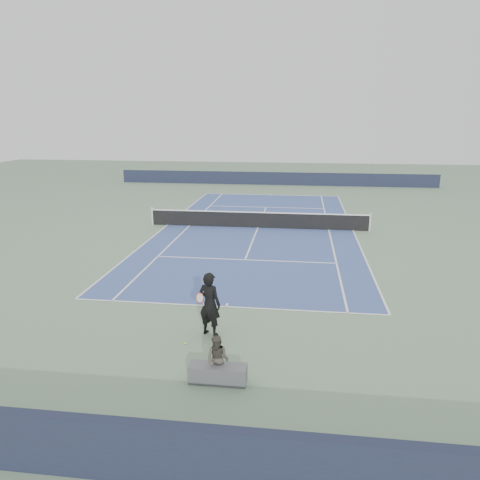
# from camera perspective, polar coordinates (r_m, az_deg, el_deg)

# --- Properties ---
(ground) EXTENTS (80.00, 80.00, 0.00)m
(ground) POSITION_cam_1_polar(r_m,az_deg,el_deg) (27.52, 2.20, 1.49)
(ground) COLOR slate
(court_surface) EXTENTS (10.97, 23.77, 0.01)m
(court_surface) POSITION_cam_1_polar(r_m,az_deg,el_deg) (27.52, 2.20, 1.50)
(court_surface) COLOR #3A4F8A
(court_surface) RESTS_ON ground
(tennis_net) EXTENTS (12.90, 0.10, 1.07)m
(tennis_net) POSITION_cam_1_polar(r_m,az_deg,el_deg) (27.41, 2.21, 2.52)
(tennis_net) COLOR silver
(tennis_net) RESTS_ON ground
(windscreen_far) EXTENTS (30.00, 0.25, 1.20)m
(windscreen_far) POSITION_cam_1_polar(r_m,az_deg,el_deg) (44.99, 4.32, 7.48)
(windscreen_far) COLOR black
(windscreen_far) RESTS_ON ground
(windscreen_near) EXTENTS (30.00, 0.25, 1.20)m
(windscreen_near) POSITION_cam_1_polar(r_m,az_deg,el_deg) (9.23, -10.32, -24.15)
(windscreen_near) COLOR black
(windscreen_near) RESTS_ON ground
(tennis_player) EXTENTS (0.89, 0.76, 1.97)m
(tennis_player) POSITION_cam_1_polar(r_m,az_deg,el_deg) (14.01, -3.73, -7.78)
(tennis_player) COLOR black
(tennis_player) RESTS_ON ground
(tennis_ball) EXTENTS (0.07, 0.07, 0.07)m
(tennis_ball) POSITION_cam_1_polar(r_m,az_deg,el_deg) (13.89, -6.69, -12.38)
(tennis_ball) COLOR #CED92C
(tennis_ball) RESTS_ON ground
(spectator_bench) EXTENTS (1.49, 0.78, 1.22)m
(spectator_bench) POSITION_cam_1_polar(r_m,az_deg,el_deg) (11.89, -2.72, -15.12)
(spectator_bench) COLOR #4F5054
(spectator_bench) RESTS_ON ground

